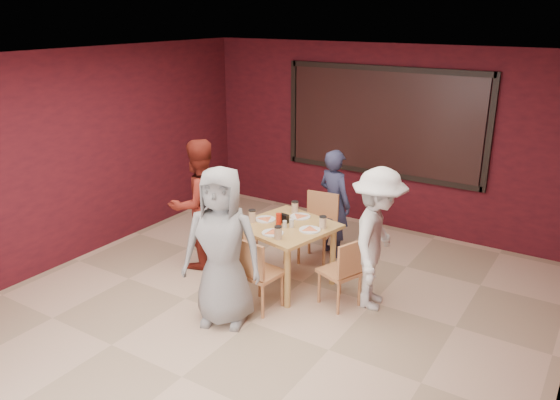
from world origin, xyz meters
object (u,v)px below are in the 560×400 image
Objects in this scene: chair_left at (237,237)px; diner_front at (222,247)px; dining_table at (287,232)px; chair_right at (344,269)px; diner_left at (198,204)px; diner_right at (377,239)px; chair_front at (256,270)px; diner_back at (334,203)px; chair_back at (319,223)px.

chair_left is 0.44× the size of diner_front.
chair_left is (-0.78, 0.03, -0.25)m from dining_table.
diner_left is (-2.11, -0.02, 0.38)m from chair_right.
diner_right is (0.28, 0.23, 0.35)m from chair_right.
diner_right is (1.90, 0.08, 0.38)m from chair_left.
chair_front is at bearing 84.41° from diner_left.
diner_right reaches higher than dining_table.
chair_front reaches higher than chair_right.
chair_right is at bearing 141.33° from diner_back.
chair_back is 0.54× the size of diner_left.
chair_front is at bearing -87.79° from chair_back.
diner_front is 1.48m from diner_left.
chair_back is 1.30m from chair_right.
diner_front reaches higher than chair_left.
dining_table is 0.74m from chair_front.
chair_back reaches higher than chair_right.
diner_back is 1.85m from diner_left.
chair_back is at bearing 131.43° from chair_right.
chair_left is 1.63m from chair_right.
dining_table reaches higher than chair_front.
diner_front reaches higher than diner_back.
chair_front is 1.40m from diner_right.
chair_back is at bearing 91.06° from dining_table.
diner_back is at bearing 63.41° from diner_front.
diner_front reaches higher than chair_front.
chair_front is 1.86m from diner_back.
chair_right is at bearing -8.34° from dining_table.
diner_left is at bearing 118.92° from diner_front.
diner_back is at bearing 89.27° from chair_front.
diner_front reaches higher than diner_right.
diner_back is (0.02, 1.84, 0.25)m from chair_front.
chair_back is at bearing 44.72° from diner_right.
diner_left reaches higher than dining_table.
chair_right reaches higher than chair_left.
diner_front is 1.17× the size of diner_back.
chair_back is 1.13m from chair_left.
diner_back reaches higher than dining_table.
dining_table is 0.88m from chair_right.
dining_table is at bearing -1.91° from chair_left.
chair_front is 0.53× the size of diner_right.
chair_left is at bearing 98.81° from diner_front.
chair_left is (-0.82, 0.74, -0.05)m from chair_front.
diner_left is (-1.14, 0.94, -0.02)m from diner_front.
chair_back is 0.53× the size of diner_front.
diner_back is at bearing 72.94° from chair_back.
diner_left is (-1.34, -1.27, 0.11)m from diner_back.
diner_back is at bearing 52.37° from chair_left.
chair_left is 0.46× the size of diner_left.
diner_front is at bearing -93.43° from chair_back.
diner_right is at bearing 40.07° from chair_right.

